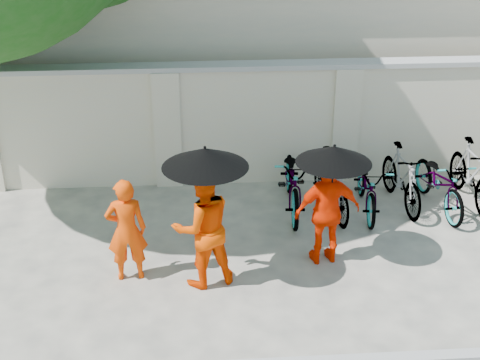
{
  "coord_description": "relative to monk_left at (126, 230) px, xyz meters",
  "views": [
    {
      "loc": [
        -0.53,
        -7.36,
        5.07
      ],
      "look_at": [
        0.06,
        0.88,
        1.1
      ],
      "focal_mm": 50.0,
      "sensor_mm": 36.0,
      "label": 1
    }
  ],
  "objects": [
    {
      "name": "bike_0",
      "position": [
        2.45,
        1.76,
        -0.22
      ],
      "size": [
        0.79,
        1.95,
        1.01
      ],
      "primitive_type": "imported",
      "rotation": [
        0.0,
        0.0,
        -0.06
      ],
      "color": "gray",
      "rests_on": "ground"
    },
    {
      "name": "monk_left",
      "position": [
        0.0,
        0.0,
        0.0
      ],
      "size": [
        0.56,
        0.41,
        1.45
      ],
      "primitive_type": "imported",
      "rotation": [
        0.0,
        0.0,
        3.26
      ],
      "color": "#F44204",
      "rests_on": "ground"
    },
    {
      "name": "bike_4",
      "position": [
        4.77,
        1.64,
        -0.27
      ],
      "size": [
        0.77,
        1.79,
        0.92
      ],
      "primitive_type": "imported",
      "rotation": [
        0.0,
        0.0,
        0.09
      ],
      "color": "gray",
      "rests_on": "ground"
    },
    {
      "name": "parasol_center",
      "position": [
        1.04,
        -0.26,
        1.11
      ],
      "size": [
        1.07,
        1.07,
        1.02
      ],
      "color": "black",
      "rests_on": "ground"
    },
    {
      "name": "monk_center",
      "position": [
        0.99,
        -0.18,
        0.11
      ],
      "size": [
        0.96,
        0.84,
        1.66
      ],
      "primitive_type": "imported",
      "rotation": [
        0.0,
        0.0,
        3.44
      ],
      "color": "#FF4500",
      "rests_on": "ground"
    },
    {
      "name": "bike_1",
      "position": [
        3.03,
        1.64,
        -0.23
      ],
      "size": [
        0.68,
        1.7,
        0.99
      ],
      "primitive_type": "imported",
      "rotation": [
        0.0,
        0.0,
        0.13
      ],
      "color": "gray",
      "rests_on": "ground"
    },
    {
      "name": "parasol_right",
      "position": [
        2.7,
        0.14,
        0.93
      ],
      "size": [
        0.99,
        0.99,
        0.88
      ],
      "color": "black",
      "rests_on": "ground"
    },
    {
      "name": "monk_right",
      "position": [
        2.68,
        0.22,
        0.05
      ],
      "size": [
        0.96,
        0.51,
        1.55
      ],
      "primitive_type": "imported",
      "rotation": [
        0.0,
        0.0,
        3.29
      ],
      "color": "#FA2800",
      "rests_on": "ground"
    },
    {
      "name": "bike_2",
      "position": [
        3.61,
        1.63,
        -0.29
      ],
      "size": [
        0.74,
        1.7,
        0.87
      ],
      "primitive_type": "imported",
      "rotation": [
        0.0,
        0.0,
        -0.1
      ],
      "color": "gray",
      "rests_on": "ground"
    },
    {
      "name": "building_behind",
      "position": [
        3.47,
        6.74,
        0.88
      ],
      "size": [
        14.0,
        6.0,
        3.2
      ],
      "primitive_type": "cube",
      "color": "beige",
      "rests_on": "ground"
    },
    {
      "name": "compound_wall",
      "position": [
        2.47,
        2.94,
        0.28
      ],
      "size": [
        20.0,
        0.3,
        2.0
      ],
      "primitive_type": "cube",
      "color": "beige",
      "rests_on": "ground"
    },
    {
      "name": "bike_5",
      "position": [
        5.35,
        1.8,
        -0.22
      ],
      "size": [
        0.53,
        1.71,
        1.02
      ],
      "primitive_type": "imported",
      "rotation": [
        0.0,
        0.0,
        0.03
      ],
      "color": "gray",
      "rests_on": "ground"
    },
    {
      "name": "bike_3",
      "position": [
        4.19,
        1.78,
        -0.23
      ],
      "size": [
        0.6,
        1.67,
        0.98
      ],
      "primitive_type": "imported",
      "rotation": [
        0.0,
        0.0,
        0.09
      ],
      "color": "gray",
      "rests_on": "ground"
    },
    {
      "name": "ground",
      "position": [
        1.47,
        -0.26,
        -0.72
      ],
      "size": [
        80.0,
        80.0,
        0.0
      ],
      "primitive_type": "plane",
      "color": "#BFB6A1"
    }
  ]
}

